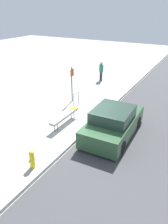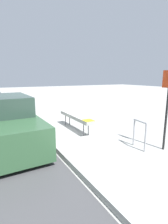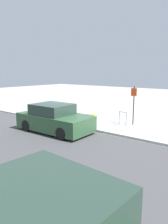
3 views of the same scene
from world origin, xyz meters
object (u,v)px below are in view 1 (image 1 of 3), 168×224
at_px(fire_hydrant, 32,159).
at_px(parked_car_near, 113,123).
at_px(sign_post, 72,81).
at_px(bench, 65,116).
at_px(pedestrian, 101,71).
at_px(bike_rack, 76,98).

height_order(fire_hydrant, parked_car_near, parked_car_near).
bearing_deg(sign_post, bench, -155.34).
height_order(sign_post, parked_car_near, sign_post).
relative_size(pedestrian, parked_car_near, 0.39).
relative_size(bike_rack, pedestrian, 0.52).
height_order(fire_hydrant, pedestrian, pedestrian).
height_order(bench, sign_post, sign_post).
bearing_deg(sign_post, parked_car_near, -123.43).
bearing_deg(pedestrian, parked_car_near, -23.58).
bearing_deg(bench, bike_rack, 17.31).
bearing_deg(fire_hydrant, bench, 13.19).
xyz_separation_m(pedestrian, parked_car_near, (-7.65, -4.24, -0.19)).
relative_size(bench, sign_post, 0.98).
bearing_deg(fire_hydrant, sign_post, 18.55).
distance_m(sign_post, parked_car_near, 4.82).
relative_size(bike_rack, fire_hydrant, 1.08).
bearing_deg(fire_hydrant, bike_rack, 14.95).
xyz_separation_m(bike_rack, fire_hydrant, (-6.02, -1.61, -0.09)).
bearing_deg(parked_car_near, fire_hydrant, 152.75).
relative_size(bench, parked_car_near, 0.55).
xyz_separation_m(bike_rack, sign_post, (0.39, 0.54, 0.88)).
relative_size(sign_post, fire_hydrant, 3.01).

